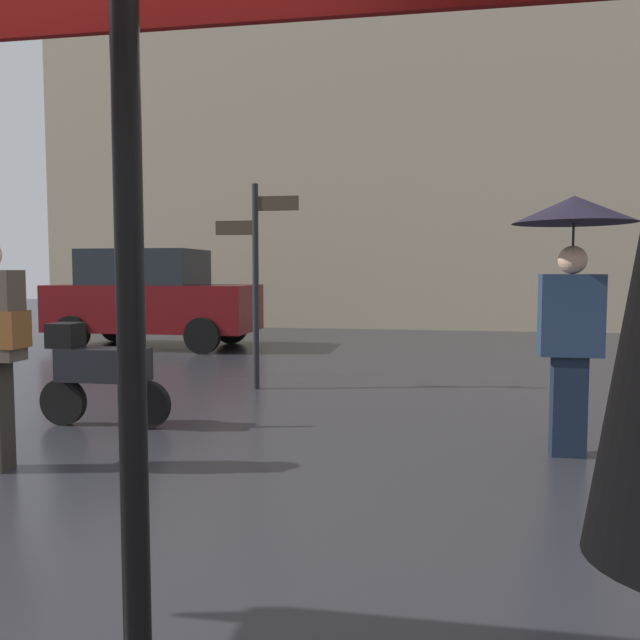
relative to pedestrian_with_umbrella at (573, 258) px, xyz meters
The scene contains 6 objects.
ground_plane 4.26m from the pedestrian_with_umbrella, 128.67° to the right, with size 60.00×60.00×0.00m, color #26262B.
pedestrian_with_umbrella is the anchor object (origin of this frame).
parked_scooter 4.43m from the pedestrian_with_umbrella, behind, with size 1.34×0.32×1.23m.
parked_car_left 9.42m from the pedestrian_with_umbrella, 134.96° to the left, with size 4.01×1.91×1.94m.
street_signpost 4.17m from the pedestrian_with_umbrella, 143.10° to the left, with size 1.08×0.08×2.62m.
building_block 13.94m from the pedestrian_with_umbrella, 100.77° to the left, with size 18.86×3.17×12.23m, color gray.
Camera 1 is at (1.37, -2.44, 1.51)m, focal length 36.47 mm.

